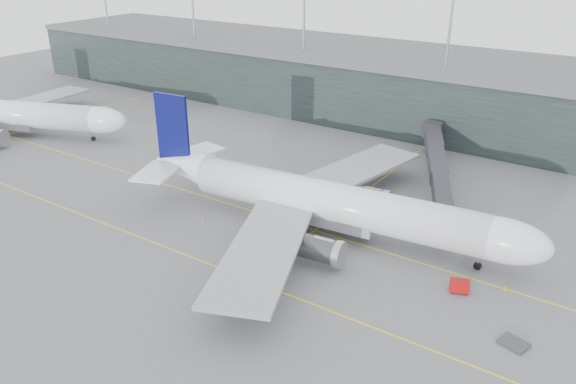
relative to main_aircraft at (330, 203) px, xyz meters
The scene contains 18 objects.
ground 9.25m from the main_aircraft, 154.58° to the left, with size 320.00×320.00×0.00m, color #5A5A5F.
taxiline_a 8.63m from the main_aircraft, behind, with size 160.00×0.25×0.02m, color yellow.
taxiline_b 18.73m from the main_aircraft, 113.06° to the right, with size 160.00×0.25×0.02m, color yellow.
taxiline_lead_main 23.96m from the main_aircraft, 95.09° to the left, with size 0.25×60.00×0.02m, color yellow.
taxiline_lead_adj 85.48m from the main_aircraft, 164.11° to the left, with size 0.25×60.00×0.02m, color yellow.
terminal 61.83m from the main_aircraft, 96.59° to the left, with size 240.00×36.00×29.00m.
main_aircraft is the anchor object (origin of this frame).
jet_bridge 27.06m from the main_aircraft, 69.71° to the left, with size 19.16×44.19×6.36m.
second_aircraft 81.88m from the main_aircraft, behind, with size 57.27×52.89×16.66m.
gse_cart 21.84m from the main_aircraft, 11.88° to the right, with size 2.67×2.20×1.57m.
baggage_dolly 31.42m from the main_aircraft, 20.52° to the right, with size 2.89×2.31×0.29m, color #35353A.
uld_a 18.68m from the main_aircraft, 130.09° to the left, with size 1.96×1.61×1.69m.
uld_b 18.40m from the main_aircraft, 120.64° to the left, with size 2.57×2.22×2.04m.
uld_c 15.65m from the main_aircraft, 112.02° to the left, with size 2.34×2.08×1.78m.
cone_nose 26.10m from the main_aircraft, ahead, with size 0.46×0.46×0.73m, color orange.
cone_wing_stbd 15.18m from the main_aircraft, 90.07° to the right, with size 0.50×0.50×0.80m, color #F33A0D.
cone_wing_port 16.15m from the main_aircraft, 91.19° to the left, with size 0.45×0.45×0.71m, color #D8630C.
cone_tail 20.19m from the main_aircraft, 157.57° to the right, with size 0.44×0.44×0.71m, color orange.
Camera 1 is at (42.67, -67.76, 39.96)m, focal length 35.00 mm.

